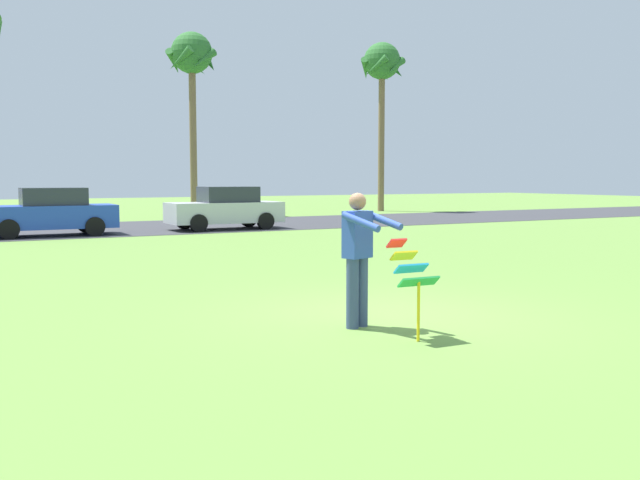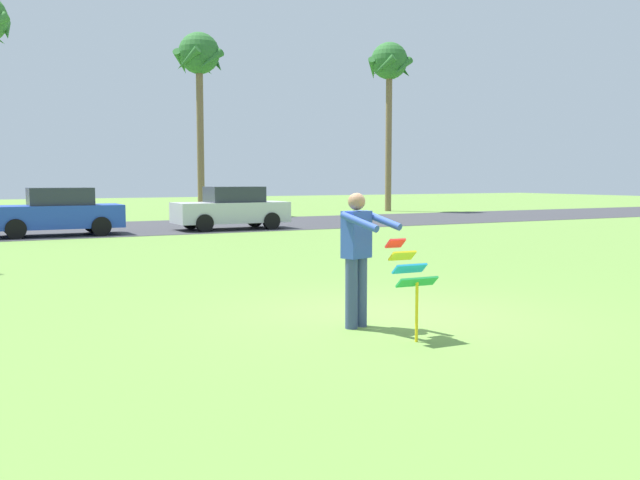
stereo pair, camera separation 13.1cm
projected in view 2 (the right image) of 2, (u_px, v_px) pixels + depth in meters
name	position (u px, v px, depth m)	size (l,w,h in m)	color
ground_plane	(392.00, 315.00, 9.62)	(120.00, 120.00, 0.00)	olive
road_strip	(118.00, 228.00, 26.19)	(120.00, 8.00, 0.01)	#38383D
person_kite_flyer	(358.00, 254.00, 8.75)	(0.68, 0.75, 1.73)	#384772
kite_held	(409.00, 272.00, 8.14)	(0.52, 0.64, 1.18)	red
parked_car_blue	(57.00, 213.00, 22.87)	(4.20, 1.84, 1.60)	#2347B7
parked_car_silver	(232.00, 209.00, 25.72)	(4.21, 1.86, 1.60)	silver
palm_tree_centre_far	(199.00, 62.00, 35.13)	(2.58, 2.71, 9.33)	brown
palm_tree_far_left	(389.00, 69.00, 39.40)	(2.58, 2.71, 9.67)	brown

